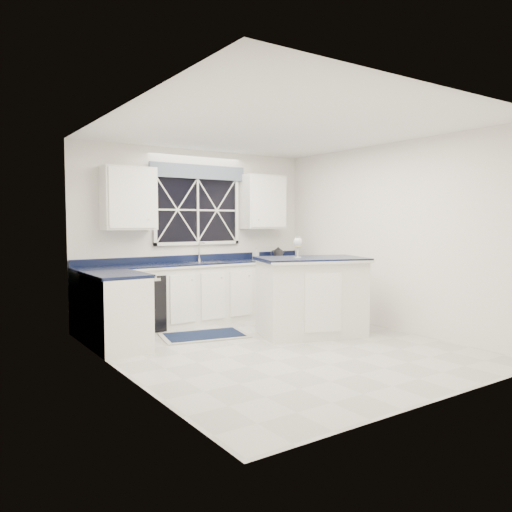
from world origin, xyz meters
TOP-DOWN VIEW (x-y plane):
  - ground at (0.00, 0.00)m, footprint 4.50×4.50m
  - back_wall at (0.00, 2.25)m, footprint 4.00×0.10m
  - base_cabinets at (-0.33, 1.78)m, footprint 3.99×1.60m
  - countertop at (0.00, 1.95)m, footprint 3.98×0.64m
  - dishwasher at (-1.10, 1.95)m, footprint 0.60×0.58m
  - window at (0.00, 2.20)m, footprint 1.65×0.09m
  - upper_cabinets at (0.00, 2.08)m, footprint 3.10×0.34m
  - faucet at (0.00, 2.14)m, footprint 0.05×0.20m
  - island at (0.78, 0.35)m, footprint 1.64×1.28m
  - rug at (-0.49, 1.10)m, footprint 1.27×0.93m
  - kettle at (1.48, 2.05)m, footprint 0.26×0.21m
  - wine_glass at (0.62, 0.45)m, footprint 0.12×0.12m
  - soap_bottle at (1.02, 2.07)m, footprint 0.10×0.10m

SIDE VIEW (x-z plane):
  - ground at x=0.00m, z-range 0.00..0.00m
  - rug at x=-0.49m, z-range 0.00..0.02m
  - dishwasher at x=-1.10m, z-range 0.00..0.82m
  - base_cabinets at x=-0.33m, z-range 0.00..0.90m
  - island at x=0.78m, z-range 0.00..1.08m
  - countertop at x=0.00m, z-range 0.90..0.94m
  - kettle at x=1.48m, z-range 0.93..1.12m
  - soap_bottle at x=1.02m, z-range 0.94..1.12m
  - faucet at x=0.00m, z-range 0.95..1.25m
  - wine_glass at x=0.62m, z-range 1.13..1.42m
  - back_wall at x=0.00m, z-range 0.00..2.70m
  - window at x=0.00m, z-range 1.20..2.46m
  - upper_cabinets at x=0.00m, z-range 1.45..2.35m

